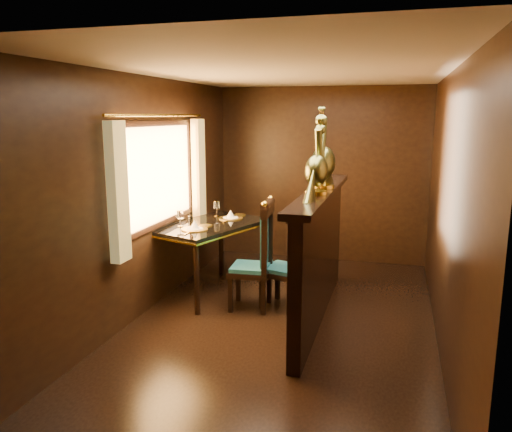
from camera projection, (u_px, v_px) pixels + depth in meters
The scene contains 8 objects.
ground at pixel (282, 324), 5.10m from camera, with size 5.00×5.00×0.00m, color black.
room_shell at pixel (275, 169), 4.82m from camera, with size 3.04×5.04×2.52m.
partition at pixel (319, 251), 5.15m from camera, with size 0.26×2.70×1.36m.
dining_table at pixel (210, 230), 5.91m from camera, with size 1.28×1.62×1.04m.
chair_left at pixel (261, 252), 5.39m from camera, with size 0.47×0.50×1.24m.
chair_right at pixel (293, 255), 5.38m from camera, with size 0.53×0.55×1.18m.
peacock_left at pixel (317, 156), 4.64m from camera, with size 0.23×0.60×0.72m, color #1A4F2E, non-canonical shape.
peacock_right at pixel (324, 148), 5.03m from camera, with size 0.26×0.69×0.82m, color #1A4F2E, non-canonical shape.
Camera 1 is at (1.05, -4.67, 2.09)m, focal length 35.00 mm.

